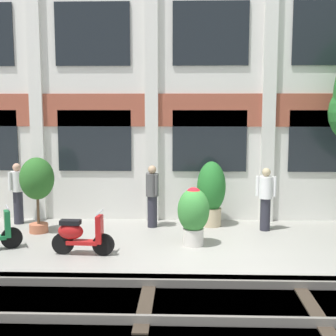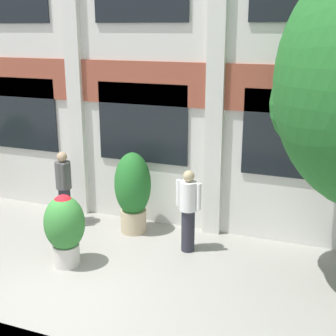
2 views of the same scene
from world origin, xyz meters
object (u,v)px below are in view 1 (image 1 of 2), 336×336
at_px(potted_plant_glazed_jar, 193,212).
at_px(potted_plant_tall_urn, 37,182).
at_px(resident_near_plants, 266,197).
at_px(potted_plant_ribbed_drum, 211,191).
at_px(resident_by_doorway, 18,191).
at_px(resident_watching_tracks, 152,194).
at_px(scooter_second_parked, 80,235).

xyz_separation_m(potted_plant_glazed_jar, potted_plant_tall_urn, (-3.94, 0.97, 0.54)).
bearing_deg(potted_plant_tall_urn, resident_near_plants, 3.90).
relative_size(potted_plant_glazed_jar, potted_plant_ribbed_drum, 0.78).
height_order(potted_plant_tall_urn, resident_near_plants, potted_plant_tall_urn).
relative_size(potted_plant_glazed_jar, resident_by_doorway, 0.82).
bearing_deg(resident_near_plants, potted_plant_tall_urn, -77.30).
height_order(potted_plant_glazed_jar, resident_by_doorway, resident_by_doorway).
bearing_deg(resident_watching_tracks, scooter_second_parked, 25.15).
relative_size(resident_watching_tracks, resident_near_plants, 1.01).
bearing_deg(resident_near_plants, resident_watching_tracks, -85.79).
height_order(potted_plant_ribbed_drum, resident_by_doorway, potted_plant_ribbed_drum).
bearing_deg(resident_near_plants, scooter_second_parked, -54.91).
height_order(scooter_second_parked, resident_by_doorway, resident_by_doorway).
bearing_deg(resident_watching_tracks, resident_near_plants, 141.12).
distance_m(scooter_second_parked, resident_by_doorway, 3.51).
height_order(potted_plant_tall_urn, resident_watching_tracks, potted_plant_tall_urn).
distance_m(potted_plant_glazed_jar, potted_plant_tall_urn, 4.09).
bearing_deg(resident_by_doorway, resident_near_plants, 34.69).
xyz_separation_m(potted_plant_tall_urn, resident_watching_tracks, (2.88, 0.63, -0.43)).
bearing_deg(scooter_second_parked, potted_plant_tall_urn, 133.16).
bearing_deg(potted_plant_tall_urn, resident_by_doorway, 133.61).
bearing_deg(scooter_second_parked, resident_watching_tracks, 62.87).
bearing_deg(resident_by_doorway, potted_plant_tall_urn, -7.68).
distance_m(potted_plant_ribbed_drum, resident_near_plants, 1.44).
height_order(potted_plant_glazed_jar, resident_watching_tracks, resident_watching_tracks).
bearing_deg(potted_plant_tall_urn, resident_watching_tracks, 12.44).
height_order(potted_plant_glazed_jar, resident_near_plants, resident_near_plants).
bearing_deg(potted_plant_ribbed_drum, potted_plant_tall_urn, -169.54).
distance_m(potted_plant_glazed_jar, resident_near_plants, 2.33).
relative_size(potted_plant_glazed_jar, resident_near_plants, 0.83).
xyz_separation_m(scooter_second_parked, resident_near_plants, (4.37, 2.16, 0.44)).
height_order(potted_plant_ribbed_drum, scooter_second_parked, potted_plant_ribbed_drum).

